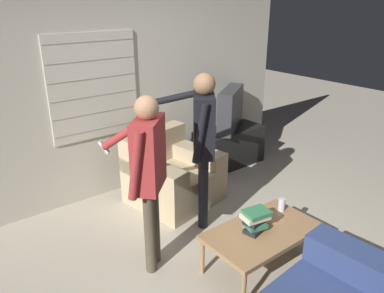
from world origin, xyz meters
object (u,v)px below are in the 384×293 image
(tv, at_px, (230,109))
(person_right_standing, at_px, (203,133))
(spare_remote, at_px, (246,226))
(book_stack, at_px, (255,220))
(person_left_standing, at_px, (148,166))
(armchair_beige, at_px, (171,175))
(soda_can, at_px, (282,204))
(coffee_table, at_px, (262,234))

(tv, xyz_separation_m, person_right_standing, (-1.29, -0.96, 0.20))
(spare_remote, bearing_deg, book_stack, -21.68)
(person_left_standing, xyz_separation_m, book_stack, (0.71, -0.58, -0.51))
(armchair_beige, distance_m, soda_can, 1.45)
(person_right_standing, bearing_deg, coffee_table, -145.50)
(tv, bearing_deg, coffee_table, 20.01)
(armchair_beige, height_order, spare_remote, armchair_beige)
(person_left_standing, bearing_deg, tv, -13.00)
(book_stack, bearing_deg, armchair_beige, 84.77)
(coffee_table, relative_size, soda_can, 8.18)
(book_stack, bearing_deg, soda_can, 9.63)
(armchair_beige, bearing_deg, book_stack, 74.08)
(person_left_standing, xyz_separation_m, spare_remote, (0.68, -0.51, -0.60))
(coffee_table, xyz_separation_m, spare_remote, (-0.09, 0.12, 0.05))
(person_right_standing, height_order, soda_can, person_right_standing)
(tv, bearing_deg, armchair_beige, -19.87)
(person_left_standing, bearing_deg, coffee_table, -82.56)
(coffee_table, xyz_separation_m, book_stack, (-0.05, 0.04, 0.14))
(book_stack, relative_size, soda_can, 2.08)
(spare_remote, bearing_deg, armchair_beige, 124.50)
(armchair_beige, xyz_separation_m, person_right_standing, (-0.05, -0.64, 0.73))
(armchair_beige, bearing_deg, tv, -176.14)
(coffee_table, xyz_separation_m, person_left_standing, (-0.77, 0.62, 0.65))
(coffee_table, bearing_deg, soda_can, 16.98)
(book_stack, height_order, soda_can, book_stack)
(tv, distance_m, soda_can, 2.01)
(coffee_table, xyz_separation_m, person_right_standing, (0.03, 0.89, 0.69))
(tv, bearing_deg, person_left_standing, -4.01)
(book_stack, distance_m, soda_can, 0.45)
(armchair_beige, distance_m, spare_remote, 1.42)
(book_stack, height_order, spare_remote, book_stack)
(tv, bearing_deg, spare_remote, 16.37)
(person_left_standing, bearing_deg, person_right_standing, -25.04)
(coffee_table, relative_size, spare_remote, 8.32)
(spare_remote, bearing_deg, person_left_standing, -175.43)
(armchair_beige, relative_size, coffee_table, 1.04)
(person_right_standing, xyz_separation_m, spare_remote, (-0.13, -0.77, -0.64))
(soda_can, bearing_deg, spare_remote, -179.77)
(person_left_standing, bearing_deg, soda_can, -67.03)
(tv, bearing_deg, soda_can, 27.23)
(armchair_beige, distance_m, book_stack, 1.50)
(armchair_beige, xyz_separation_m, spare_remote, (-0.17, -1.41, 0.09))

